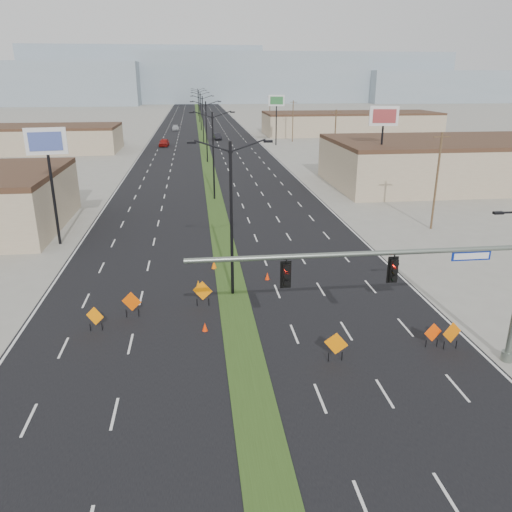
{
  "coord_description": "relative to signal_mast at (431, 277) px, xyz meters",
  "views": [
    {
      "loc": [
        -2.14,
        -18.41,
        13.53
      ],
      "look_at": [
        1.36,
        10.36,
        3.2
      ],
      "focal_mm": 35.0,
      "sensor_mm": 36.0,
      "label": 1
    }
  ],
  "objects": [
    {
      "name": "streetlight_3",
      "position": [
        -8.56,
        94.0,
        0.63
      ],
      "size": [
        5.15,
        0.24,
        10.02
      ],
      "color": "black",
      "rests_on": "ground"
    },
    {
      "name": "mesa_east",
      "position": [
        171.44,
        288.0,
        4.21
      ],
      "size": [
        160.0,
        50.0,
        18.0
      ],
      "primitive_type": "cube",
      "color": "#8498A4",
      "rests_on": "ground"
    },
    {
      "name": "construction_sign_0",
      "position": [
        -16.65,
        5.78,
        -3.92
      ],
      "size": [
        1.05,
        0.48,
        1.5
      ],
      "rotation": [
        0.0,
        0.0,
        -0.4
      ],
      "color": "orange",
      "rests_on": "ground"
    },
    {
      "name": "car_left",
      "position": [
        -17.03,
        88.28,
        -3.99
      ],
      "size": [
        2.21,
        4.8,
        1.6
      ],
      "primitive_type": "imported",
      "rotation": [
        0.0,
        0.0,
        -0.07
      ],
      "color": "maroon",
      "rests_on": "ground"
    },
    {
      "name": "building_se_near",
      "position": [
        25.44,
        43.0,
        -2.04
      ],
      "size": [
        36.0,
        18.0,
        5.5
      ],
      "primitive_type": "cube",
      "color": "tan",
      "rests_on": "ground"
    },
    {
      "name": "pole_sign_east_far",
      "position": [
        6.81,
        87.55,
        3.7
      ],
      "size": [
        3.35,
        1.16,
        10.34
      ],
      "rotation": [
        0.0,
        0.0,
        -0.25
      ],
      "color": "black",
      "rests_on": "ground"
    },
    {
      "name": "construction_sign_1",
      "position": [
        -10.56,
        8.34,
        -3.8
      ],
      "size": [
        1.22,
        0.43,
        1.69
      ],
      "rotation": [
        0.0,
        0.0,
        -0.31
      ],
      "color": "orange",
      "rests_on": "ground"
    },
    {
      "name": "road_surface",
      "position": [
        -8.56,
        98.0,
        -4.79
      ],
      "size": [
        25.0,
        400.0,
        0.02
      ],
      "primitive_type": "cube",
      "color": "black",
      "rests_on": "ground"
    },
    {
      "name": "streetlight_5",
      "position": [
        -8.56,
        150.0,
        0.63
      ],
      "size": [
        5.15,
        0.24,
        10.02
      ],
      "color": "black",
      "rests_on": "ground"
    },
    {
      "name": "building_se_far",
      "position": [
        29.44,
        108.0,
        -2.29
      ],
      "size": [
        44.0,
        16.0,
        5.0
      ],
      "primitive_type": "cube",
      "color": "tan",
      "rests_on": "ground"
    },
    {
      "name": "pole_sign_west",
      "position": [
        -22.62,
        22.48,
        3.24
      ],
      "size": [
        3.21,
        0.93,
        9.82
      ],
      "rotation": [
        0.0,
        0.0,
        0.18
      ],
      "color": "black",
      "rests_on": "ground"
    },
    {
      "name": "cone_0",
      "position": [
        -10.52,
        5.0,
        -4.53
      ],
      "size": [
        0.4,
        0.4,
        0.53
      ],
      "primitive_type": "cone",
      "rotation": [
        0.0,
        0.0,
        -0.3
      ],
      "color": "#EF3105",
      "rests_on": "ground"
    },
    {
      "name": "streetlight_6",
      "position": [
        -8.56,
        178.0,
        0.63
      ],
      "size": [
        5.15,
        0.24,
        10.02
      ],
      "color": "black",
      "rests_on": "ground"
    },
    {
      "name": "streetlight_2",
      "position": [
        -8.56,
        66.0,
        0.63
      ],
      "size": [
        5.15,
        0.24,
        10.02
      ],
      "color": "black",
      "rests_on": "ground"
    },
    {
      "name": "signal_mast",
      "position": [
        0.0,
        0.0,
        0.0
      ],
      "size": [
        16.3,
        0.6,
        8.0
      ],
      "color": "slate",
      "rests_on": "ground"
    },
    {
      "name": "cone_3",
      "position": [
        -9.59,
        14.85,
        -4.46
      ],
      "size": [
        0.48,
        0.48,
        0.67
      ],
      "primitive_type": "cone",
      "rotation": [
        0.0,
        0.0,
        -0.23
      ],
      "color": "#EB6404",
      "rests_on": "ground"
    },
    {
      "name": "construction_sign_2",
      "position": [
        -14.79,
        7.31,
        -3.82
      ],
      "size": [
        1.19,
        0.4,
        1.65
      ],
      "rotation": [
        0.0,
        0.0,
        -0.3
      ],
      "color": "#E04E04",
      "rests_on": "ground"
    },
    {
      "name": "cone_2",
      "position": [
        -5.92,
        12.17,
        -4.51
      ],
      "size": [
        0.36,
        0.36,
        0.56
      ],
      "primitive_type": "cone",
      "rotation": [
        0.0,
        0.0,
        0.1
      ],
      "color": "red",
      "rests_on": "ground"
    },
    {
      "name": "pole_sign_east_near",
      "position": [
        11.83,
        38.65,
        3.82
      ],
      "size": [
        3.43,
        0.92,
        10.48
      ],
      "rotation": [
        0.0,
        0.0,
        -0.17
      ],
      "color": "black",
      "rests_on": "ground"
    },
    {
      "name": "car_far",
      "position": [
        -15.66,
        122.91,
        -4.13
      ],
      "size": [
        2.04,
        4.66,
        1.33
      ],
      "primitive_type": "imported",
      "rotation": [
        0.0,
        0.0,
        0.04
      ],
      "color": "#A9ADB3",
      "rests_on": "ground"
    },
    {
      "name": "streetlight_0",
      "position": [
        -8.56,
        10.0,
        0.63
      ],
      "size": [
        5.15,
        0.24,
        10.02
      ],
      "color": "black",
      "rests_on": "ground"
    },
    {
      "name": "median_strip",
      "position": [
        -8.56,
        98.0,
        -4.79
      ],
      "size": [
        2.0,
        400.0,
        0.04
      ],
      "primitive_type": "cube",
      "color": "#2A4217",
      "rests_on": "ground"
    },
    {
      "name": "utility_pole_1",
      "position": [
        11.44,
        58.0,
        -0.12
      ],
      "size": [
        1.6,
        0.2,
        9.0
      ],
      "color": "#4C3823",
      "rests_on": "ground"
    },
    {
      "name": "ground",
      "position": [
        -8.56,
        -2.0,
        -4.79
      ],
      "size": [
        600.0,
        600.0,
        0.0
      ],
      "primitive_type": "plane",
      "color": "gray",
      "rests_on": "ground"
    },
    {
      "name": "mesa_center",
      "position": [
        31.44,
        298.0,
        9.21
      ],
      "size": [
        220.0,
        50.0,
        28.0
      ],
      "primitive_type": "cube",
      "color": "#8498A4",
      "rests_on": "ground"
    },
    {
      "name": "mesa_backdrop",
      "position": [
        -38.56,
        318.0,
        11.21
      ],
      "size": [
        140.0,
        50.0,
        32.0
      ],
      "primitive_type": "cube",
      "color": "#8498A4",
      "rests_on": "ground"
    },
    {
      "name": "building_sw_far",
      "position": [
        -40.56,
        83.0,
        -2.54
      ],
      "size": [
        30.0,
        14.0,
        4.5
      ],
      "primitive_type": "cube",
      "color": "tan",
      "rests_on": "ground"
    },
    {
      "name": "construction_sign_5",
      "position": [
        1.43,
        1.74,
        -3.97
      ],
      "size": [
        1.05,
        0.24,
        1.41
      ],
      "rotation": [
        0.0,
        0.0,
        0.19
      ],
      "color": "#F04505",
      "rests_on": "ground"
    },
    {
      "name": "utility_pole_0",
      "position": [
        11.44,
        23.0,
        -0.12
      ],
      "size": [
        1.6,
        0.2,
        9.0
      ],
      "color": "#4C3823",
      "rests_on": "ground"
    },
    {
      "name": "cone_1",
      "position": [
        -10.81,
        11.21,
        -4.49
      ],
      "size": [
        0.42,
        0.42,
        0.6
      ],
      "primitive_type": "cone",
      "rotation": [
        0.0,
        0.0,
        0.17
      ],
      "color": "orange",
      "rests_on": "ground"
    },
    {
      "name": "streetlight_1",
      "position": [
        -8.56,
        38.0,
        0.63
      ],
      "size": [
        5.15,
        0.24,
        10.02
      ],
      "color": "black",
      "rests_on": "ground"
    },
    {
      "name": "streetlight_4",
      "position": [
        -8.56,
        122.0,
        0.63
      ],
      "size": [
        5.15,
        0.24,
        10.02
      ],
      "color": "black",
      "rests_on": "ground"
    },
    {
      "name": "construction_sign_3",
      "position": [
        -4.04,
        1.0,
        -3.85
      ],
      "size": [
        1.11,
        0.54,
        1.61
      ],
      "rotation": [
        0.0,
        0.0,
        -0.43
      ],
      "color": "orange",
      "rests_on": "ground"
    },
    {
      "name": "construction_sign_4",
      "position": [
        2.31,
        1.42,
        -3.86
      ],
      "size": [
        1.16,
        0.35,
        1.58
      ],
      "rotation": [
        0.0,
        0.0,
        0.27
      ],
      "color": "#D76104",
      "rests_on": "ground"
    },
    {
      "name": "utility_pole_2",
      "position": [
        11.44,
        93.0,
        -0.12
      ],
      "size": [
        1.6,
        0.2,
        9.0
      ],
      "color": "#4C3823",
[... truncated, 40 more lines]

